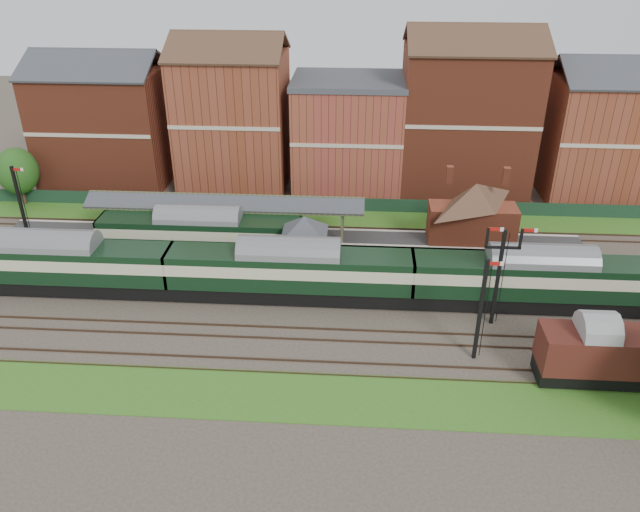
# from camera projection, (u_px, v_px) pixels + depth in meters

# --- Properties ---
(ground) EXTENTS (160.00, 160.00, 0.00)m
(ground) POSITION_uv_depth(u_px,v_px,m) (338.00, 300.00, 51.29)
(ground) COLOR #473D33
(ground) RESTS_ON ground
(grass_back) EXTENTS (90.00, 4.50, 0.06)m
(grass_back) POSITION_uv_depth(u_px,v_px,m) (344.00, 218.00, 65.34)
(grass_back) COLOR #2D6619
(grass_back) RESTS_ON ground
(grass_front) EXTENTS (90.00, 5.00, 0.06)m
(grass_front) POSITION_uv_depth(u_px,v_px,m) (331.00, 398.00, 40.74)
(grass_front) COLOR #2D6619
(grass_front) RESTS_ON ground
(fence) EXTENTS (90.00, 0.12, 1.50)m
(fence) POSITION_uv_depth(u_px,v_px,m) (345.00, 204.00, 66.75)
(fence) COLOR #193823
(fence) RESTS_ON ground
(platform) EXTENTS (55.00, 3.40, 1.00)m
(platform) POSITION_uv_depth(u_px,v_px,m) (290.00, 240.00, 59.91)
(platform) COLOR #2D2D2D
(platform) RESTS_ON ground
(signal_box) EXTENTS (5.40, 5.40, 6.00)m
(signal_box) POSITION_uv_depth(u_px,v_px,m) (305.00, 247.00, 52.81)
(signal_box) COLOR #607755
(signal_box) RESTS_ON ground
(brick_hut) EXTENTS (3.20, 2.64, 2.94)m
(brick_hut) POSITION_uv_depth(u_px,v_px,m) (398.00, 270.00, 53.29)
(brick_hut) COLOR brown
(brick_hut) RESTS_ON ground
(station_building) EXTENTS (8.10, 8.10, 5.90)m
(station_building) POSITION_uv_depth(u_px,v_px,m) (473.00, 212.00, 57.29)
(station_building) COLOR brown
(station_building) RESTS_ON platform
(canopy) EXTENTS (26.00, 3.89, 4.08)m
(canopy) POSITION_uv_depth(u_px,v_px,m) (226.00, 199.00, 58.32)
(canopy) COLOR #464C2F
(canopy) RESTS_ON platform
(semaphore_bracket) EXTENTS (3.60, 0.25, 8.18)m
(semaphore_bracket) POSITION_uv_depth(u_px,v_px,m) (499.00, 271.00, 46.20)
(semaphore_bracket) COLOR black
(semaphore_bracket) RESTS_ON ground
(semaphore_platform_end) EXTENTS (1.23, 0.25, 8.00)m
(semaphore_platform_end) POSITION_uv_depth(u_px,v_px,m) (21.00, 205.00, 58.09)
(semaphore_platform_end) COLOR black
(semaphore_platform_end) RESTS_ON ground
(semaphore_siding) EXTENTS (1.23, 0.25, 8.00)m
(semaphore_siding) POSITION_uv_depth(u_px,v_px,m) (481.00, 309.00, 42.59)
(semaphore_siding) COLOR black
(semaphore_siding) RESTS_ON ground
(town_backdrop) EXTENTS (69.00, 10.00, 16.00)m
(town_backdrop) POSITION_uv_depth(u_px,v_px,m) (346.00, 128.00, 69.95)
(town_backdrop) COLOR brown
(town_backdrop) RESTS_ON ground
(dmu_train) EXTENTS (59.16, 3.11, 4.54)m
(dmu_train) POSITION_uv_depth(u_px,v_px,m) (290.00, 271.00, 50.27)
(dmu_train) COLOR black
(dmu_train) RESTS_ON ground
(platform_railcar) EXTENTS (18.41, 2.90, 4.24)m
(platform_railcar) POSITION_uv_depth(u_px,v_px,m) (200.00, 234.00, 56.57)
(platform_railcar) COLOR black
(platform_railcar) RESTS_ON ground
(goods_van_b) EXTENTS (6.80, 2.95, 4.12)m
(goods_van_b) POSITION_uv_depth(u_px,v_px,m) (592.00, 352.00, 41.29)
(goods_van_b) COLOR black
(goods_van_b) RESTS_ON ground
(tree_back) EXTENTS (4.37, 4.37, 6.38)m
(tree_back) POSITION_uv_depth(u_px,v_px,m) (17.00, 171.00, 66.89)
(tree_back) COLOR #382619
(tree_back) RESTS_ON ground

